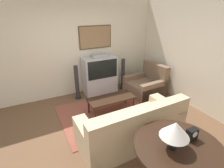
# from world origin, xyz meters

# --- Properties ---
(ground_plane) EXTENTS (12.00, 12.00, 0.00)m
(ground_plane) POSITION_xyz_m (0.00, 0.00, 0.00)
(ground_plane) COLOR brown
(wall_back) EXTENTS (12.00, 0.10, 2.70)m
(wall_back) POSITION_xyz_m (0.01, 2.13, 1.35)
(wall_back) COLOR beige
(wall_back) RESTS_ON ground_plane
(wall_right) EXTENTS (0.06, 12.00, 2.70)m
(wall_right) POSITION_xyz_m (2.63, 0.00, 1.35)
(wall_right) COLOR beige
(wall_right) RESTS_ON ground_plane
(area_rug) EXTENTS (2.35, 1.80, 0.01)m
(area_rug) POSITION_xyz_m (0.45, 0.61, 0.01)
(area_rug) COLOR brown
(area_rug) RESTS_ON ground_plane
(tv) EXTENTS (1.00, 0.47, 1.21)m
(tv) POSITION_xyz_m (0.75, 1.82, 0.57)
(tv) COLOR #B7B7BC
(tv) RESTS_ON ground_plane
(couch) EXTENTS (2.05, 0.91, 0.91)m
(couch) POSITION_xyz_m (0.41, -0.52, 0.33)
(couch) COLOR #CCB289
(couch) RESTS_ON ground_plane
(armchair) EXTENTS (1.03, 1.02, 0.91)m
(armchair) POSITION_xyz_m (1.96, 1.09, 0.28)
(armchair) COLOR brown
(armchair) RESTS_ON ground_plane
(coffee_table) EXTENTS (1.17, 0.50, 0.40)m
(coffee_table) POSITION_xyz_m (0.55, 0.64, 0.36)
(coffee_table) COLOR black
(coffee_table) RESTS_ON ground_plane
(console_table) EXTENTS (1.20, 1.20, 0.75)m
(console_table) POSITION_xyz_m (0.44, -1.57, 0.69)
(console_table) COLOR black
(console_table) RESTS_ON ground_plane
(table_lamp) EXTENTS (0.38, 0.38, 0.40)m
(table_lamp) POSITION_xyz_m (0.34, -1.55, 1.05)
(table_lamp) COLOR black
(table_lamp) RESTS_ON console_table
(mantel_clock) EXTENTS (0.15, 0.10, 0.17)m
(mantel_clock) POSITION_xyz_m (0.69, -1.55, 0.84)
(mantel_clock) COLOR black
(mantel_clock) RESTS_ON console_table
(speaker_tower_left) EXTENTS (0.19, 0.19, 1.00)m
(speaker_tower_left) POSITION_xyz_m (-0.00, 1.73, 0.47)
(speaker_tower_left) COLOR black
(speaker_tower_left) RESTS_ON ground_plane
(speaker_tower_right) EXTENTS (0.19, 0.19, 1.00)m
(speaker_tower_right) POSITION_xyz_m (1.51, 1.73, 0.47)
(speaker_tower_right) COLOR black
(speaker_tower_right) RESTS_ON ground_plane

